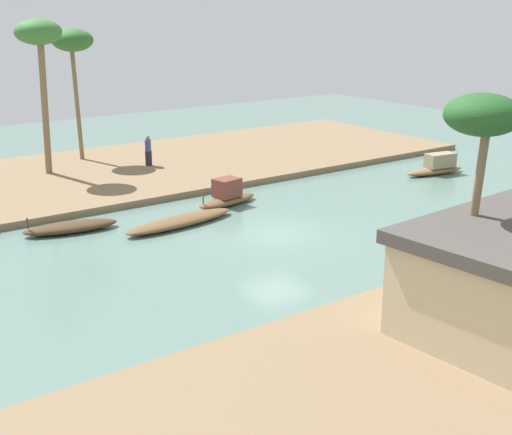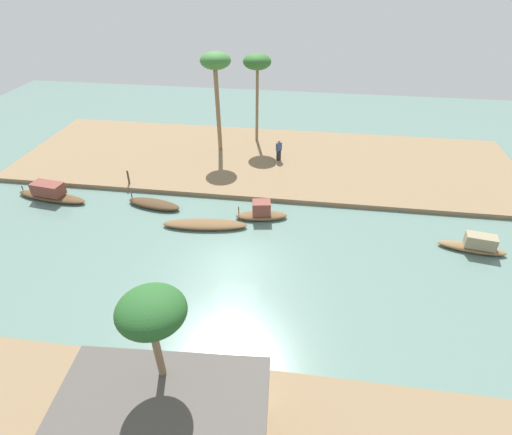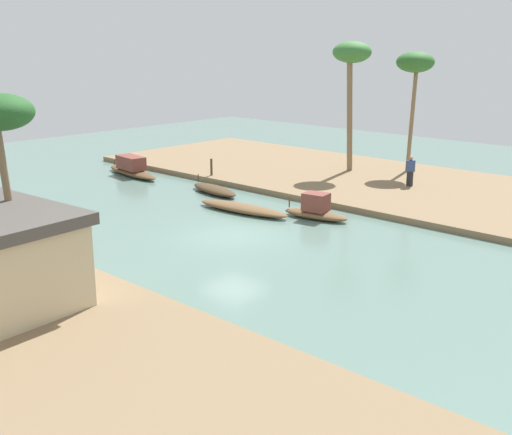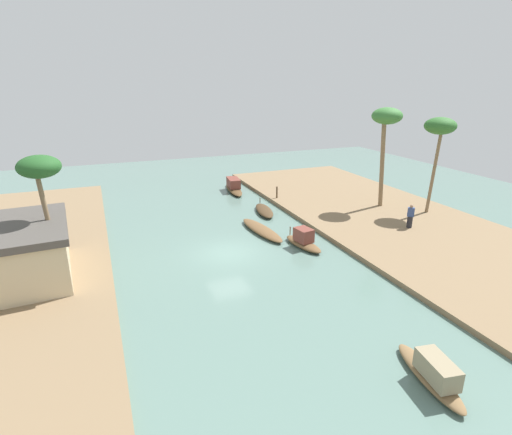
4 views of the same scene
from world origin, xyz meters
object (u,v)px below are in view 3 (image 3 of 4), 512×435
at_px(mooring_post, 211,167).
at_px(person_on_near_bank, 410,173).
at_px(sampan_with_red_awning, 316,210).
at_px(palm_tree_left_near, 415,65).
at_px(palm_tree_left_far, 352,59).
at_px(palm_tree_right_tall, 0,118).
at_px(sampan_open_hull, 132,168).
at_px(sampan_upstream_small, 243,208).
at_px(sampan_with_tall_canopy, 214,190).

bearing_deg(mooring_post, person_on_near_bank, -151.90).
distance_m(sampan_with_red_awning, person_on_near_bank, 8.39).
xyz_separation_m(mooring_post, palm_tree_left_near, (-8.14, -9.61, 6.04)).
relative_size(palm_tree_left_far, palm_tree_right_tall, 1.25).
height_order(sampan_with_red_awning, person_on_near_bank, person_on_near_bank).
relative_size(sampan_open_hull, sampan_upstream_small, 1.00).
distance_m(sampan_open_hull, palm_tree_left_near, 18.81).
xyz_separation_m(sampan_with_tall_canopy, person_on_near_bank, (-7.77, -7.96, 0.85)).
bearing_deg(palm_tree_right_tall, person_on_near_bank, -94.07).
relative_size(sampan_with_red_awning, sampan_with_tall_canopy, 0.87).
bearing_deg(palm_tree_left_far, person_on_near_bank, 165.72).
distance_m(palm_tree_left_near, palm_tree_left_far, 3.93).
bearing_deg(palm_tree_left_near, sampan_with_tall_canopy, 65.62).
distance_m(mooring_post, palm_tree_left_far, 10.84).
bearing_deg(palm_tree_left_far, sampan_open_hull, 42.80).
xyz_separation_m(sampan_upstream_small, palm_tree_right_tall, (-2.08, 13.07, 5.76)).
distance_m(person_on_near_bank, palm_tree_right_tall, 23.53).
bearing_deg(sampan_with_red_awning, palm_tree_left_far, -72.65).
xyz_separation_m(sampan_upstream_small, person_on_near_bank, (-3.71, -9.88, 0.86)).
height_order(palm_tree_left_near, palm_tree_right_tall, palm_tree_left_near).
bearing_deg(palm_tree_left_far, sampan_with_tall_canopy, 74.43).
relative_size(sampan_upstream_small, mooring_post, 5.26).
xyz_separation_m(sampan_with_red_awning, mooring_post, (10.20, -2.76, 0.39)).
relative_size(sampan_with_tall_canopy, person_on_near_bank, 2.35).
relative_size(mooring_post, palm_tree_left_near, 0.14).
bearing_deg(palm_tree_right_tall, palm_tree_left_near, -88.47).
xyz_separation_m(palm_tree_left_near, palm_tree_left_far, (2.84, 2.68, 0.40)).
distance_m(sampan_upstream_small, palm_tree_right_tall, 14.44).
bearing_deg(person_on_near_bank, mooring_post, -22.93).
xyz_separation_m(sampan_open_hull, palm_tree_left_near, (-12.95, -12.05, 6.40)).
height_order(sampan_upstream_small, person_on_near_bank, person_on_near_bank).
height_order(sampan_open_hull, palm_tree_right_tall, palm_tree_right_tall).
relative_size(palm_tree_left_near, palm_tree_right_tall, 1.15).
height_order(mooring_post, palm_tree_left_near, palm_tree_left_near).
relative_size(mooring_post, palm_tree_left_far, 0.13).
relative_size(person_on_near_bank, mooring_post, 1.64).
bearing_deg(person_on_near_bank, sampan_open_hull, -23.30).
xyz_separation_m(sampan_with_tall_canopy, mooring_post, (2.72, -2.36, 0.62)).
relative_size(sampan_open_hull, mooring_post, 5.26).
bearing_deg(sampan_upstream_small, palm_tree_left_far, -88.68).
bearing_deg(sampan_with_tall_canopy, palm_tree_right_tall, 122.58).
xyz_separation_m(mooring_post, palm_tree_right_tall, (-8.86, 17.35, 5.13)).
relative_size(sampan_upstream_small, palm_tree_right_tall, 0.85).
xyz_separation_m(sampan_upstream_small, palm_tree_left_near, (-1.36, -13.89, 6.67)).
bearing_deg(mooring_post, sampan_with_tall_canopy, 139.02).
xyz_separation_m(sampan_with_red_awning, palm_tree_left_near, (2.05, -12.37, 6.43)).
xyz_separation_m(sampan_with_tall_canopy, palm_tree_left_near, (-5.42, -11.97, 6.66)).
relative_size(sampan_open_hull, sampan_with_red_awning, 1.57).
bearing_deg(person_on_near_bank, sampan_with_tall_canopy, -5.34).
distance_m(person_on_near_bank, palm_tree_left_near, 7.44).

